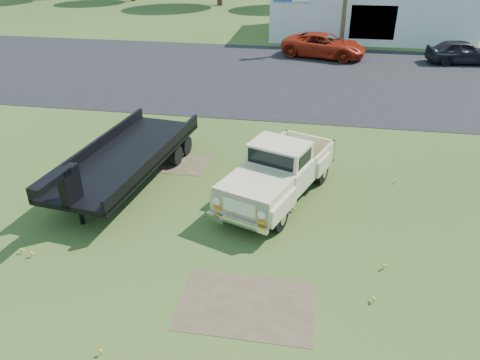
{
  "coord_description": "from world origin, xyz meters",
  "views": [
    {
      "loc": [
        2.66,
        -10.68,
        7.45
      ],
      "look_at": [
        0.67,
        1.0,
        0.94
      ],
      "focal_mm": 35.0,
      "sensor_mm": 36.0,
      "label": 1
    }
  ],
  "objects_px": {
    "flatbed_trailer": "(126,153)",
    "red_pickup": "(324,46)",
    "dark_sedan": "(462,52)",
    "vintage_pickup_truck": "(279,171)"
  },
  "relations": [
    {
      "from": "vintage_pickup_truck",
      "to": "red_pickup",
      "type": "xyz_separation_m",
      "value": [
        1.15,
        17.78,
        -0.2
      ]
    },
    {
      "from": "red_pickup",
      "to": "dark_sedan",
      "type": "relative_size",
      "value": 1.28
    },
    {
      "from": "flatbed_trailer",
      "to": "dark_sedan",
      "type": "bearing_deg",
      "value": 57.73
    },
    {
      "from": "flatbed_trailer",
      "to": "dark_sedan",
      "type": "height_order",
      "value": "flatbed_trailer"
    },
    {
      "from": "flatbed_trailer",
      "to": "dark_sedan",
      "type": "distance_m",
      "value": 22.43
    },
    {
      "from": "red_pickup",
      "to": "dark_sedan",
      "type": "xyz_separation_m",
      "value": [
        8.16,
        -0.17,
        -0.03
      ]
    },
    {
      "from": "flatbed_trailer",
      "to": "red_pickup",
      "type": "height_order",
      "value": "flatbed_trailer"
    },
    {
      "from": "vintage_pickup_truck",
      "to": "dark_sedan",
      "type": "height_order",
      "value": "vintage_pickup_truck"
    },
    {
      "from": "flatbed_trailer",
      "to": "vintage_pickup_truck",
      "type": "bearing_deg",
      "value": 3.7
    },
    {
      "from": "vintage_pickup_truck",
      "to": "red_pickup",
      "type": "distance_m",
      "value": 17.82
    }
  ]
}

